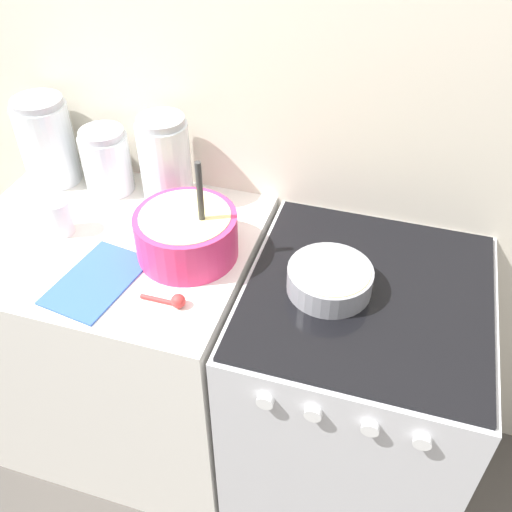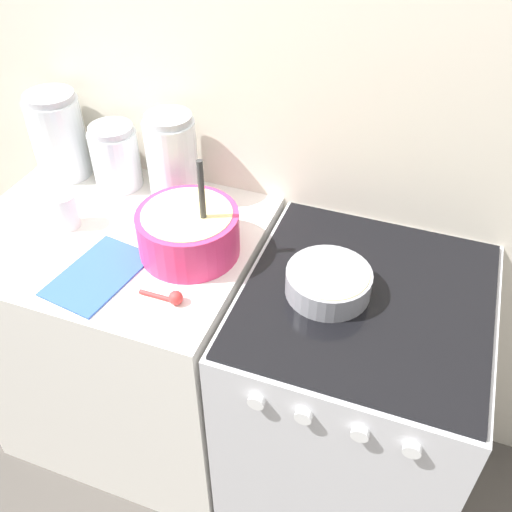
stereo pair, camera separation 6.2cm
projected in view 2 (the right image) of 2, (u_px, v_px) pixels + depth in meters
wall_back at (290, 98)px, 1.56m from camera, size 4.64×0.05×2.40m
countertop_cabinet at (132, 336)px, 1.90m from camera, size 0.82×0.66×0.89m
stove at (349, 401)px, 1.71m from camera, size 0.63×0.68×0.89m
mixing_bowl at (188, 230)px, 1.51m from camera, size 0.27×0.27×0.29m
baking_pan at (328, 281)px, 1.41m from camera, size 0.21×0.21×0.07m
storage_jar_left at (60, 140)px, 1.78m from camera, size 0.17×0.17×0.27m
storage_jar_middle at (116, 160)px, 1.75m from camera, size 0.15×0.15×0.20m
storage_jar_right at (173, 163)px, 1.68m from camera, size 0.15×0.15×0.27m
tin_can at (65, 211)px, 1.61m from camera, size 0.07×0.07×0.10m
recipe_page at (98, 274)px, 1.48m from camera, size 0.21×0.29×0.01m
measuring_spoon at (171, 297)px, 1.39m from camera, size 0.12×0.04×0.04m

